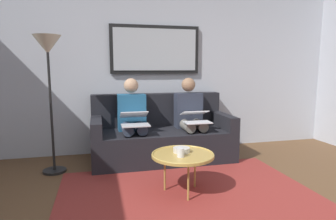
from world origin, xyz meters
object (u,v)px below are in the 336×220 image
object	(u,v)px
person_left	(190,115)
person_right	(133,118)
bowl	(181,150)
couch	(161,136)
framed_mirror	(155,50)
coffee_table	(183,155)
laptop_silver	(135,119)
laptop_white	(196,117)
cup	(181,152)
standing_lamp	(48,60)

from	to	relation	value
person_left	person_right	bearing A→B (deg)	0.00
bowl	person_left	distance (m)	1.18
couch	framed_mirror	world-z (taller)	framed_mirror
coffee_table	laptop_silver	xyz separation A→B (m)	(0.37, -0.92, 0.23)
coffee_table	laptop_white	world-z (taller)	laptop_white
framed_mirror	coffee_table	world-z (taller)	framed_mirror
person_right	cup	bearing A→B (deg)	104.72
coffee_table	laptop_silver	world-z (taller)	laptop_silver
laptop_silver	person_left	bearing A→B (deg)	-164.54
couch	coffee_table	xyz separation A→B (m)	(0.04, 1.22, 0.09)
bowl	standing_lamp	size ratio (longest dim) A/B	0.10
cup	laptop_white	bearing A→B (deg)	-116.70
couch	coffee_table	distance (m)	1.22
couch	framed_mirror	bearing A→B (deg)	-90.00
cup	person_right	xyz separation A→B (m)	(0.32, -1.24, 0.15)
bowl	person_right	size ratio (longest dim) A/B	0.15
couch	cup	distance (m)	1.31
couch	standing_lamp	bearing A→B (deg)	10.70
laptop_silver	standing_lamp	distance (m)	1.25
person_right	standing_lamp	xyz separation A→B (m)	(1.00, 0.20, 0.76)
couch	laptop_silver	distance (m)	0.60
framed_mirror	person_right	world-z (taller)	framed_mirror
coffee_table	standing_lamp	world-z (taller)	standing_lamp
framed_mirror	laptop_silver	xyz separation A→B (m)	(0.41, 0.68, -0.92)
couch	laptop_white	world-z (taller)	couch
couch	coffee_table	size ratio (longest dim) A/B	3.01
bowl	cup	bearing A→B (deg)	70.64
coffee_table	person_left	world-z (taller)	person_left
couch	cup	bearing A→B (deg)	86.16
standing_lamp	cup	bearing A→B (deg)	142.00
couch	bowl	size ratio (longest dim) A/B	11.11
couch	laptop_white	distance (m)	0.60
person_right	laptop_silver	xyz separation A→B (m)	(0.00, 0.23, 0.02)
couch	person_left	size ratio (longest dim) A/B	1.69
couch	person_left	bearing A→B (deg)	170.59
person_left	laptop_silver	bearing A→B (deg)	15.46
bowl	laptop_silver	distance (m)	0.96
framed_mirror	cup	xyz separation A→B (m)	(0.09, 1.69, -1.09)
bowl	laptop_white	distance (m)	0.97
laptop_white	laptop_silver	bearing A→B (deg)	-0.97
person_left	standing_lamp	xyz separation A→B (m)	(1.83, 0.20, 0.76)
coffee_table	cup	xyz separation A→B (m)	(0.05, 0.09, 0.06)
cup	laptop_silver	size ratio (longest dim) A/B	0.23
person_left	cup	bearing A→B (deg)	67.98
couch	framed_mirror	xyz separation A→B (m)	(0.00, -0.39, 1.24)
cup	standing_lamp	xyz separation A→B (m)	(1.33, -1.04, 0.91)
framed_mirror	standing_lamp	world-z (taller)	framed_mirror
framed_mirror	coffee_table	bearing A→B (deg)	88.59
coffee_table	bowl	distance (m)	0.08
cup	standing_lamp	size ratio (longest dim) A/B	0.05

